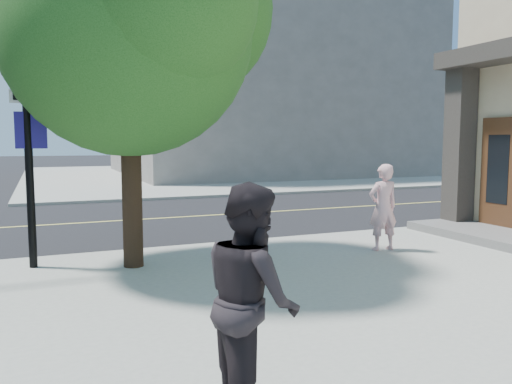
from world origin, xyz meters
name	(u,v)px	position (x,y,z in m)	size (l,w,h in m)	color
ground	(39,263)	(0.00, 0.00, 0.00)	(140.00, 140.00, 0.00)	black
road_ew	(39,226)	(0.00, 4.50, 0.01)	(140.00, 9.00, 0.01)	black
sidewalk_ne	(257,173)	(13.50, 21.50, 0.06)	(29.00, 25.00, 0.12)	gray
filler_ne	(261,68)	(14.00, 22.00, 7.12)	(18.00, 16.00, 14.00)	slate
man_on_phone	(383,207)	(6.31, -2.02, 0.98)	(0.63, 0.41, 1.71)	#DEA5AA
pedestrian	(252,299)	(1.61, -6.65, 1.05)	(0.90, 0.70, 1.86)	black
street_tree	(134,1)	(1.64, -1.43, 4.59)	(5.22, 4.74, 6.93)	black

